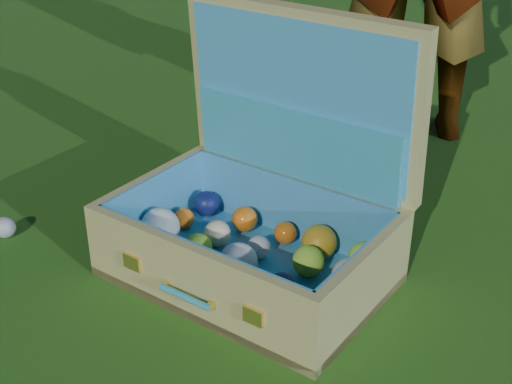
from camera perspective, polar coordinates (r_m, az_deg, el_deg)
The scene contains 3 objects.
ground at distance 2.00m, azimuth -2.38°, elevation -4.60°, with size 60.00×60.00×0.00m, color #215114.
stray_ball at distance 2.16m, azimuth -19.47°, elevation -2.68°, with size 0.06×0.06×0.06m, color #4684B8.
suitcase at distance 1.84m, azimuth 0.82°, elevation -0.92°, with size 0.83×0.73×0.67m.
Camera 1 is at (0.44, -1.62, 1.08)m, focal length 50.00 mm.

